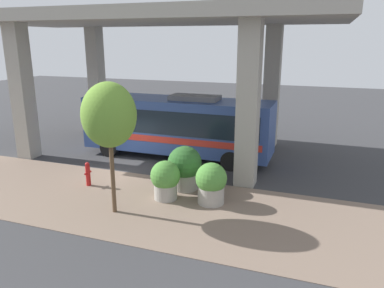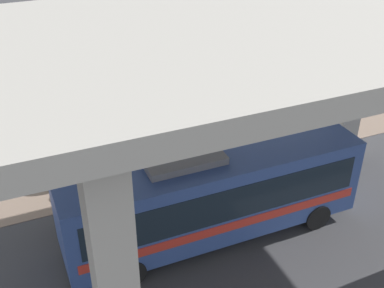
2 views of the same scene
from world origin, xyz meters
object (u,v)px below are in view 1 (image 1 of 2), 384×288
Objects in this scene: fire_hydrant at (88,174)px; planter_middle at (185,167)px; bus at (177,124)px; planter_front at (165,179)px; planter_back at (211,183)px; street_tree_near at (109,115)px.

fire_hydrant is 4.36m from planter_middle.
fire_hydrant is (-5.32, 2.15, -1.34)m from bus.
planter_front is (-0.17, -3.84, 0.30)m from fire_hydrant.
planter_middle reaches higher than planter_back.
planter_middle reaches higher than fire_hydrant.
planter_back is (-5.26, -3.56, -1.04)m from bus.
street_tree_near reaches higher than planter_back.
bus is at bearing 25.90° from planter_middle.
planter_middle is 0.39× the size of street_tree_near.
planter_front is at bearing 164.27° from planter_middle.
fire_hydrant is 0.67× the size of planter_front.
planter_back is 4.75m from street_tree_near.
street_tree_near is at bearing 121.83° from planter_back.
fire_hydrant is at bearing 104.76° from planter_middle.
fire_hydrant is at bearing 158.05° from bus.
planter_middle is 1.15× the size of planter_back.
planter_front reaches higher than fire_hydrant.
planter_middle is 4.42m from street_tree_near.
fire_hydrant is 0.65× the size of planter_back.
street_tree_near reaches higher than planter_front.
fire_hydrant is 3.85m from planter_front.
street_tree_near is (-3.03, 1.70, 2.72)m from planter_middle.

